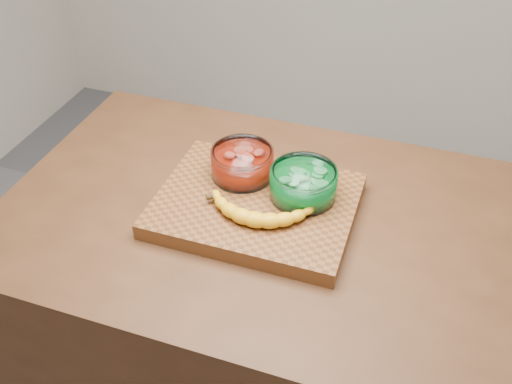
% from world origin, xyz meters
% --- Properties ---
extents(counter, '(1.20, 0.80, 0.90)m').
position_xyz_m(counter, '(0.00, 0.00, 0.45)').
color(counter, '#492A16').
rests_on(counter, ground).
extents(cutting_board, '(0.45, 0.35, 0.04)m').
position_xyz_m(cutting_board, '(0.00, 0.00, 0.92)').
color(cutting_board, brown).
rests_on(cutting_board, counter).
extents(bowl_red, '(0.15, 0.15, 0.07)m').
position_xyz_m(bowl_red, '(-0.06, 0.07, 0.97)').
color(bowl_red, white).
rests_on(bowl_red, cutting_board).
extents(bowl_green, '(0.15, 0.15, 0.07)m').
position_xyz_m(bowl_green, '(0.10, 0.05, 0.97)').
color(bowl_green, white).
rests_on(bowl_green, cutting_board).
extents(banana, '(0.27, 0.13, 0.04)m').
position_xyz_m(banana, '(0.02, -0.05, 0.96)').
color(banana, '#ECA715').
rests_on(banana, cutting_board).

